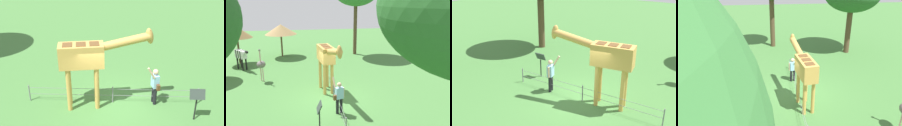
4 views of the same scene
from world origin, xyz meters
TOP-DOWN VIEW (x-y plane):
  - ground_plane at (0.00, 0.00)m, footprint 60.00×60.00m
  - giraffe at (-0.89, -0.03)m, footprint 3.68×1.01m
  - visitor at (1.72, 0.23)m, footprint 0.56×0.57m
  - info_sign at (3.15, -0.83)m, footprint 0.56×0.21m
  - wire_fence at (0.00, 0.22)m, footprint 7.05×0.05m

SIDE VIEW (x-z plane):
  - ground_plane at x=0.00m, z-range 0.00..0.00m
  - wire_fence at x=0.00m, z-range 0.03..0.78m
  - visitor at x=1.72m, z-range 0.02..1.79m
  - info_sign at x=3.15m, z-range 0.29..1.61m
  - giraffe at x=-0.89m, z-range 0.51..3.81m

